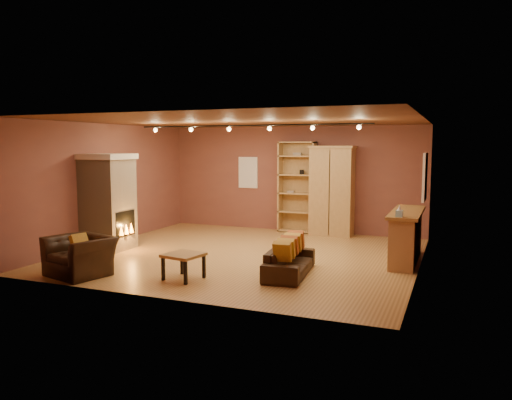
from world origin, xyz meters
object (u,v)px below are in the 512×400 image
at_px(bar_counter, 406,236).
at_px(coffee_table, 184,257).
at_px(armoire, 332,191).
at_px(fireplace, 108,202).
at_px(loveseat, 289,256).
at_px(armchair, 80,249).
at_px(bookcase, 298,186).

bearing_deg(bar_counter, coffee_table, -140.47).
bearing_deg(armoire, fireplace, -139.60).
bearing_deg(loveseat, fireplace, 76.63).
distance_m(armoire, armchair, 6.48).
distance_m(fireplace, bar_counter, 6.39).
height_order(fireplace, loveseat, fireplace).
xyz_separation_m(bookcase, armoire, (0.96, -0.16, -0.07)).
height_order(bar_counter, loveseat, bar_counter).
bearing_deg(coffee_table, bar_counter, 39.53).
height_order(fireplace, bar_counter, fireplace).
relative_size(bookcase, armoire, 1.05).
bearing_deg(bookcase, armchair, -111.44).
relative_size(loveseat, armchair, 1.40).
relative_size(loveseat, coffee_table, 2.45).
bearing_deg(bookcase, bar_counter, -39.25).
bearing_deg(bookcase, fireplace, -130.82).
height_order(fireplace, armoire, armoire).
height_order(fireplace, coffee_table, fireplace).
bearing_deg(coffee_table, fireplace, 150.77).
bearing_deg(bookcase, armoire, -9.70).
bearing_deg(armchair, fireplace, 130.63).
relative_size(bookcase, armchair, 1.99).
bearing_deg(armchair, armoire, 75.16).
xyz_separation_m(armoire, coffee_table, (-1.37, -5.13, -0.77)).
bearing_deg(bar_counter, armchair, -148.22).
xyz_separation_m(fireplace, bookcase, (3.22, 3.72, 0.16)).
relative_size(fireplace, bar_counter, 1.00).
relative_size(bar_counter, loveseat, 1.26).
height_order(bookcase, bar_counter, bookcase).
xyz_separation_m(bar_counter, coffee_table, (-3.43, -2.83, -0.13)).
relative_size(armoire, loveseat, 1.36).
xyz_separation_m(fireplace, armchair, (0.96, -2.02, -0.59)).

